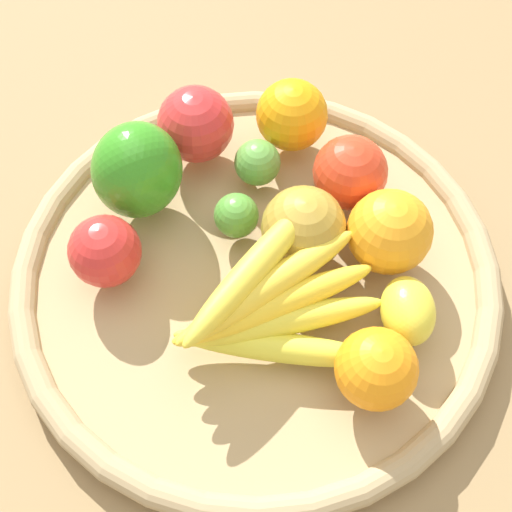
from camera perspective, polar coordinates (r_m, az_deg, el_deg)
ground_plane at (r=0.72m, az=0.00°, el=-2.37°), size 2.40×2.40×0.00m
basket at (r=0.71m, az=0.00°, el=-1.64°), size 0.47×0.47×0.04m
lemon_0 at (r=0.66m, az=11.72°, el=-4.20°), size 0.08×0.07×0.05m
lime_0 at (r=0.73m, az=0.11°, el=7.29°), size 0.06×0.06×0.05m
orange_2 at (r=0.68m, az=10.35°, el=1.87°), size 0.10×0.10×0.08m
lime_1 at (r=0.70m, az=-1.74°, el=3.11°), size 0.05×0.05×0.04m
banana_bunch at (r=0.63m, az=1.20°, el=-3.87°), size 0.17×0.19×0.07m
apple_2 at (r=0.67m, az=3.66°, el=2.29°), size 0.09×0.09×0.08m
bell_pepper at (r=0.70m, az=-9.22°, el=6.59°), size 0.10×0.11×0.10m
orange_1 at (r=0.61m, az=9.34°, el=-8.66°), size 0.10×0.10×0.07m
apple_0 at (r=0.72m, az=7.34°, el=6.47°), size 0.09×0.09×0.07m
orange_0 at (r=0.76m, az=2.81°, el=10.90°), size 0.07×0.07×0.07m
apple_3 at (r=0.75m, az=-4.91°, el=10.12°), size 0.11×0.11×0.08m
apple_1 at (r=0.68m, az=-11.67°, el=0.37°), size 0.07×0.07×0.07m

